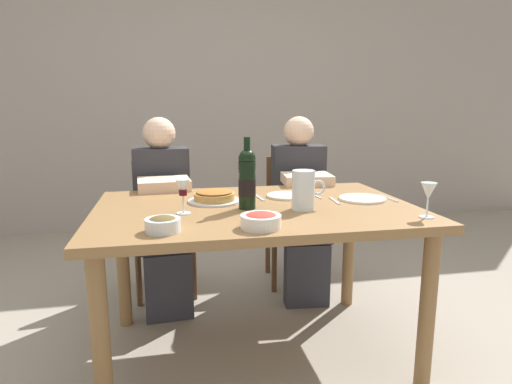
# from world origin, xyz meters

# --- Properties ---
(ground_plane) EXTENTS (8.00, 8.00, 0.00)m
(ground_plane) POSITION_xyz_m (0.00, 0.00, 0.00)
(ground_plane) COLOR gray
(back_wall) EXTENTS (8.00, 0.10, 2.80)m
(back_wall) POSITION_xyz_m (0.00, 2.48, 1.40)
(back_wall) COLOR #A3998E
(back_wall) RESTS_ON ground
(dining_table) EXTENTS (1.50, 1.00, 0.76)m
(dining_table) POSITION_xyz_m (0.00, 0.00, 0.67)
(dining_table) COLOR olive
(dining_table) RESTS_ON ground
(wine_bottle) EXTENTS (0.08, 0.08, 0.33)m
(wine_bottle) POSITION_xyz_m (-0.05, -0.05, 0.90)
(wine_bottle) COLOR black
(wine_bottle) RESTS_ON dining_table
(water_pitcher) EXTENTS (0.16, 0.10, 0.18)m
(water_pitcher) POSITION_xyz_m (0.20, -0.11, 0.84)
(water_pitcher) COLOR silver
(water_pitcher) RESTS_ON dining_table
(baked_tart) EXTENTS (0.26, 0.26, 0.06)m
(baked_tart) POSITION_xyz_m (-0.18, 0.12, 0.79)
(baked_tart) COLOR silver
(baked_tart) RESTS_ON dining_table
(salad_bowl) EXTENTS (0.16, 0.16, 0.06)m
(salad_bowl) POSITION_xyz_m (-0.06, -0.38, 0.79)
(salad_bowl) COLOR white
(salad_bowl) RESTS_ON dining_table
(olive_bowl) EXTENTS (0.13, 0.13, 0.06)m
(olive_bowl) POSITION_xyz_m (-0.43, -0.35, 0.79)
(olive_bowl) COLOR silver
(olive_bowl) RESTS_ON dining_table
(wine_glass_left_diner) EXTENTS (0.06, 0.06, 0.15)m
(wine_glass_left_diner) POSITION_xyz_m (-0.34, -0.09, 0.87)
(wine_glass_left_diner) COLOR silver
(wine_glass_left_diner) RESTS_ON dining_table
(wine_glass_right_diner) EXTENTS (0.07, 0.07, 0.15)m
(wine_glass_right_diner) POSITION_xyz_m (0.67, -0.36, 0.87)
(wine_glass_right_diner) COLOR silver
(wine_glass_right_diner) RESTS_ON dining_table
(dinner_plate_left_setting) EXTENTS (0.23, 0.23, 0.01)m
(dinner_plate_left_setting) POSITION_xyz_m (0.56, 0.03, 0.77)
(dinner_plate_left_setting) COLOR white
(dinner_plate_left_setting) RESTS_ON dining_table
(dinner_plate_right_setting) EXTENTS (0.21, 0.21, 0.01)m
(dinner_plate_right_setting) POSITION_xyz_m (0.20, 0.17, 0.77)
(dinner_plate_right_setting) COLOR silver
(dinner_plate_right_setting) RESTS_ON dining_table
(fork_left_setting) EXTENTS (0.03, 0.16, 0.00)m
(fork_left_setting) POSITION_xyz_m (0.41, 0.03, 0.76)
(fork_left_setting) COLOR silver
(fork_left_setting) RESTS_ON dining_table
(knife_left_setting) EXTENTS (0.02, 0.18, 0.00)m
(knife_left_setting) POSITION_xyz_m (0.70, 0.03, 0.76)
(knife_left_setting) COLOR silver
(knife_left_setting) RESTS_ON dining_table
(knife_right_setting) EXTENTS (0.02, 0.18, 0.00)m
(knife_right_setting) POSITION_xyz_m (0.35, 0.17, 0.76)
(knife_right_setting) COLOR silver
(knife_right_setting) RESTS_ON dining_table
(spoon_right_setting) EXTENTS (0.03, 0.16, 0.00)m
(spoon_right_setting) POSITION_xyz_m (0.05, 0.17, 0.76)
(spoon_right_setting) COLOR silver
(spoon_right_setting) RESTS_ON dining_table
(chair_left) EXTENTS (0.43, 0.43, 0.87)m
(chair_left) POSITION_xyz_m (-0.46, 0.91, 0.50)
(chair_left) COLOR brown
(chair_left) RESTS_ON ground
(diner_left) EXTENTS (0.36, 0.52, 1.16)m
(diner_left) POSITION_xyz_m (-0.44, 0.67, 0.62)
(diner_left) COLOR #2D2D33
(diner_left) RESTS_ON ground
(chair_right) EXTENTS (0.44, 0.44, 0.87)m
(chair_right) POSITION_xyz_m (0.46, 0.92, 0.50)
(chair_right) COLOR brown
(chair_right) RESTS_ON ground
(diner_right) EXTENTS (0.37, 0.53, 1.16)m
(diner_right) POSITION_xyz_m (0.44, 0.68, 0.62)
(diner_right) COLOR #2D2D33
(diner_right) RESTS_ON ground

